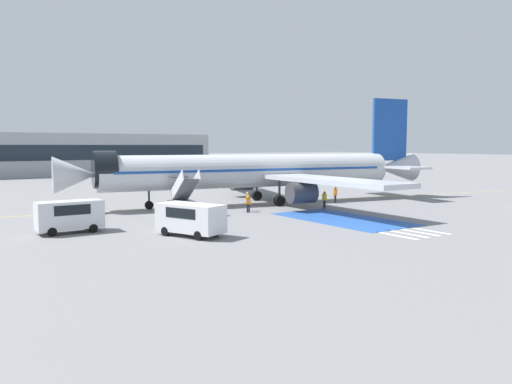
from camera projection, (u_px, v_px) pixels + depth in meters
ground_plane at (241, 205)px, 52.80m from camera, size 600.00×600.00×0.00m
apron_leadline_yellow at (254, 204)px, 53.81m from camera, size 75.25×13.55×0.01m
apron_stand_patch_blue at (342, 219)px, 42.69m from camera, size 6.39×12.50×0.01m
apron_walkway_bar_0 at (397, 236)px, 34.88m from camera, size 0.44×3.60×0.01m
apron_walkway_bar_1 at (408, 234)px, 35.55m from camera, size 0.44×3.60×0.01m
apron_walkway_bar_2 at (419, 232)px, 36.22m from camera, size 0.44×3.60×0.01m
apron_walkway_bar_3 at (429, 231)px, 36.90m from camera, size 0.44×3.60×0.01m
airliner at (261, 171)px, 53.80m from camera, size 41.52×36.34×11.87m
boarding_stairs_forward at (185, 203)px, 46.16m from camera, size 3.00×5.49×4.16m
fuel_tanker at (227, 174)px, 76.77m from camera, size 3.48×10.55×3.59m
service_van_0 at (70, 214)px, 35.89m from camera, size 4.57×1.96×2.32m
service_van_1 at (191, 217)px, 34.62m from camera, size 3.75×5.26×2.26m
baggage_cart at (197, 219)px, 40.98m from camera, size 2.76×2.98×0.87m
ground_crew_0 at (335, 194)px, 54.37m from camera, size 0.47×0.31×1.80m
ground_crew_1 at (248, 203)px, 46.77m from camera, size 0.49×0.38×1.61m
ground_crew_2 at (324, 199)px, 49.56m from camera, size 0.44×0.25×1.74m
ground_crew_3 at (247, 200)px, 47.88m from camera, size 0.41×0.49×1.84m
terminal_building at (29, 155)px, 101.66m from camera, size 76.65×12.10×8.75m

